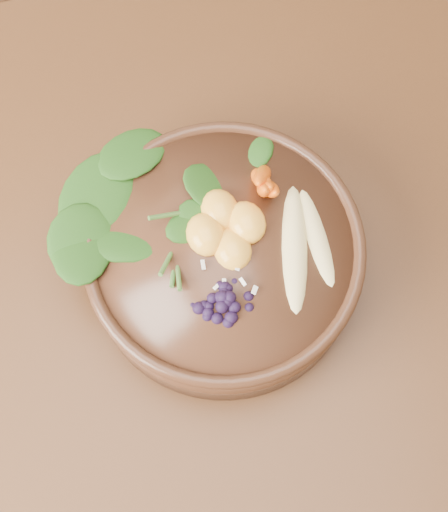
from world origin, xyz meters
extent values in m
plane|color=#381E0F|center=(0.00, 0.00, 0.00)|extent=(4.00, 4.00, 0.00)
cube|color=#472814|center=(0.00, 0.00, 0.73)|extent=(1.60, 0.90, 0.04)
cylinder|color=#432618|center=(0.07, -0.01, 0.79)|extent=(0.38, 0.38, 0.08)
ellipsoid|color=#E0CC84|center=(0.17, -0.03, 0.84)|extent=(0.04, 0.16, 0.02)
ellipsoid|color=#E0CC84|center=(0.14, -0.03, 0.85)|extent=(0.08, 0.16, 0.02)
camera|label=1|loc=(-0.01, -0.26, 1.53)|focal=50.00mm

